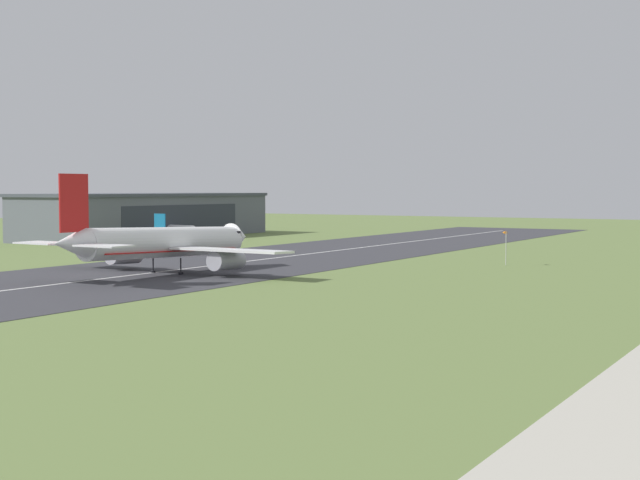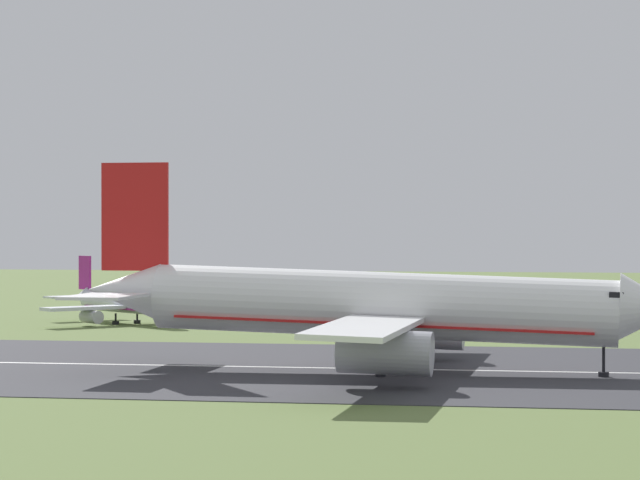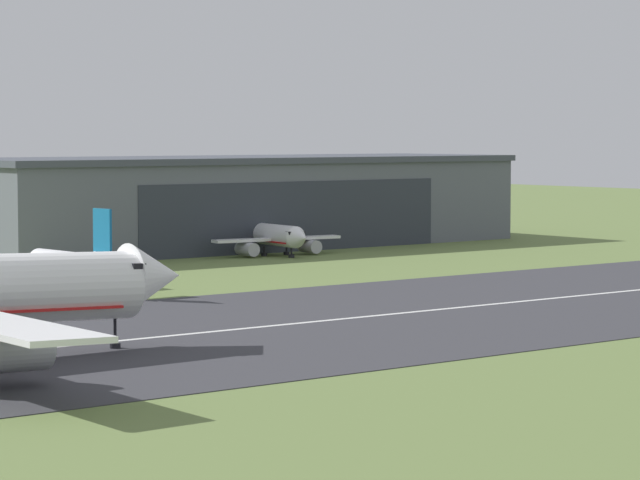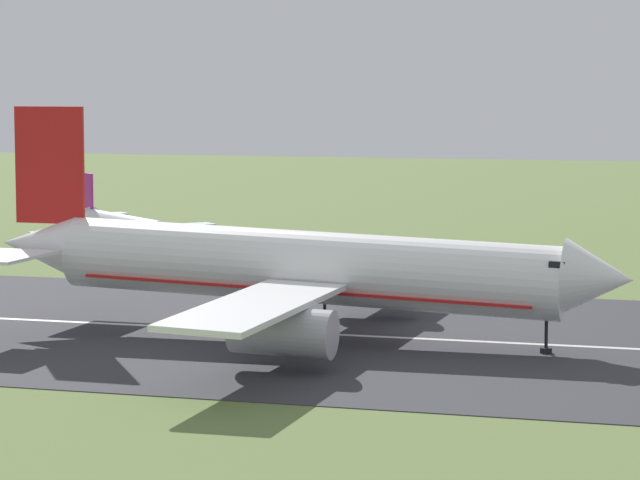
{
  "view_description": "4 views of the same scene",
  "coord_description": "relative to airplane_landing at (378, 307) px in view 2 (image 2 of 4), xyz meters",
  "views": [
    {
      "loc": [
        -118.39,
        18.42,
        14.75
      ],
      "look_at": [
        1.68,
        89.83,
        6.7
      ],
      "focal_mm": 50.0,
      "sensor_mm": 36.0,
      "label": 1
    },
    {
      "loc": [
        16.15,
        -0.09,
        11.87
      ],
      "look_at": [
        -0.08,
        91.38,
        10.97
      ],
      "focal_mm": 85.0,
      "sensor_mm": 36.0,
      "label": 2
    },
    {
      "loc": [
        -42.77,
        18.42,
        16.63
      ],
      "look_at": [
        13.11,
        88.72,
        10.36
      ],
      "focal_mm": 85.0,
      "sensor_mm": 36.0,
      "label": 3
    },
    {
      "loc": [
        31.23,
        15.23,
        18.86
      ],
      "look_at": [
        8.14,
        94.81,
        10.22
      ],
      "focal_mm": 85.0,
      "sensor_mm": 36.0,
      "label": 4
    }
  ],
  "objects": [
    {
      "name": "runway_strip",
      "position": [
        0.38,
        3.13,
        -5.28
      ],
      "size": [
        407.71,
        48.92,
        0.06
      ],
      "primitive_type": "cube",
      "color": "#333338",
      "rests_on": "ground_plane"
    },
    {
      "name": "runway_centreline",
      "position": [
        0.38,
        3.13,
        -5.24
      ],
      "size": [
        366.94,
        0.7,
        0.01
      ],
      "primitive_type": "cube",
      "color": "silver",
      "rests_on": "runway_strip"
    },
    {
      "name": "airplane_landing",
      "position": [
        0.0,
        0.0,
        0.0
      ],
      "size": [
        48.35,
        48.77,
        17.05
      ],
      "color": "white",
      "rests_on": "ground_plane"
    },
    {
      "name": "airplane_parked_far_east",
      "position": [
        -38.15,
        54.57,
        -2.82
      ],
      "size": [
        21.47,
        21.1,
        8.05
      ],
      "color": "silver",
      "rests_on": "ground_plane"
    }
  ]
}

